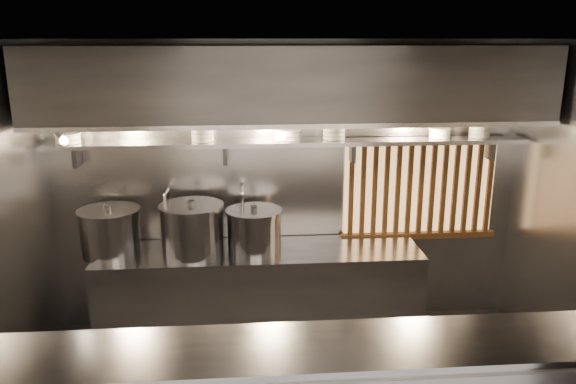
{
  "coord_description": "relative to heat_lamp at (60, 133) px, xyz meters",
  "views": [
    {
      "loc": [
        -0.43,
        -3.76,
        2.82
      ],
      "look_at": [
        -0.08,
        0.55,
        1.62
      ],
      "focal_mm": 35.0,
      "sensor_mm": 36.0,
      "label": 1
    }
  ],
  "objects": [
    {
      "name": "ceiling",
      "position": [
        1.9,
        -0.85,
        0.73
      ],
      "size": [
        4.5,
        4.5,
        0.0
      ],
      "primitive_type": "plane",
      "rotation": [
        3.14,
        0.0,
        0.0
      ],
      "color": "black",
      "rests_on": "wall_back"
    },
    {
      "name": "wall_back",
      "position": [
        1.9,
        0.65,
        -0.67
      ],
      "size": [
        4.5,
        0.0,
        4.5
      ],
      "primitive_type": "plane",
      "rotation": [
        1.57,
        0.0,
        0.0
      ],
      "color": "gray",
      "rests_on": "floor"
    },
    {
      "name": "cooking_bench",
      "position": [
        1.6,
        0.28,
        -1.62
      ],
      "size": [
        3.0,
        0.7,
        0.9
      ],
      "primitive_type": "cube",
      "color": "gray",
      "rests_on": "floor"
    },
    {
      "name": "bowl_shelf",
      "position": [
        1.9,
        0.47,
        -0.19
      ],
      "size": [
        4.4,
        0.34,
        0.04
      ],
      "primitive_type": "cube",
      "color": "gray",
      "rests_on": "wall_back"
    },
    {
      "name": "exhaust_hood",
      "position": [
        1.9,
        0.25,
        0.36
      ],
      "size": [
        4.4,
        0.81,
        0.65
      ],
      "color": "#2D2D30",
      "rests_on": "ceiling"
    },
    {
      "name": "wood_screen",
      "position": [
        3.2,
        0.6,
        -0.69
      ],
      "size": [
        1.56,
        0.09,
        1.04
      ],
      "color": "#FFBF72",
      "rests_on": "wall_back"
    },
    {
      "name": "faucet_left",
      "position": [
        0.75,
        0.52,
        -0.76
      ],
      "size": [
        0.04,
        0.3,
        0.5
      ],
      "color": "silver",
      "rests_on": "wall_back"
    },
    {
      "name": "faucet_right",
      "position": [
        1.45,
        0.52,
        -0.76
      ],
      "size": [
        0.04,
        0.3,
        0.5
      ],
      "color": "silver",
      "rests_on": "wall_back"
    },
    {
      "name": "heat_lamp",
      "position": [
        0.0,
        0.0,
        0.0
      ],
      "size": [
        0.25,
        0.35,
        0.2
      ],
      "color": "gray",
      "rests_on": "exhaust_hood"
    },
    {
      "name": "pendant_bulb",
      "position": [
        1.8,
        0.35,
        -0.11
      ],
      "size": [
        0.09,
        0.09,
        0.19
      ],
      "color": "#2D2D30",
      "rests_on": "exhaust_hood"
    },
    {
      "name": "stock_pot_left",
      "position": [
        0.25,
        0.3,
        -0.95
      ],
      "size": [
        0.57,
        0.57,
        0.46
      ],
      "rotation": [
        0.0,
        0.0,
        0.03
      ],
      "color": "gray",
      "rests_on": "cooking_bench"
    },
    {
      "name": "stock_pot_mid",
      "position": [
        0.99,
        0.24,
        -0.93
      ],
      "size": [
        0.63,
        0.63,
        0.51
      ],
      "rotation": [
        0.0,
        0.0,
        0.08
      ],
      "color": "gray",
      "rests_on": "cooking_bench"
    },
    {
      "name": "stock_pot_right",
      "position": [
        1.55,
        0.28,
        -0.97
      ],
      "size": [
        0.62,
        0.62,
        0.44
      ],
      "rotation": [
        0.0,
        0.0,
        0.22
      ],
      "color": "gray",
      "rests_on": "cooking_bench"
    },
    {
      "name": "bowl_stack_0",
      "position": [
        -0.09,
        0.47,
        -0.12
      ],
      "size": [
        0.23,
        0.23,
        0.09
      ],
      "color": "silver",
      "rests_on": "bowl_shelf"
    },
    {
      "name": "bowl_stack_1",
      "position": [
        1.1,
        0.47,
        -0.08
      ],
      "size": [
        0.22,
        0.22,
        0.17
      ],
      "color": "silver",
      "rests_on": "bowl_shelf"
    },
    {
      "name": "bowl_stack_2",
      "position": [
        1.9,
        0.47,
        -0.12
      ],
      "size": [
        0.2,
        0.2,
        0.09
      ],
      "color": "silver",
      "rests_on": "bowl_shelf"
    },
    {
      "name": "bowl_stack_3",
      "position": [
        2.3,
        0.47,
        -0.08
      ],
      "size": [
        0.22,
        0.22,
        0.17
      ],
      "color": "silver",
      "rests_on": "bowl_shelf"
    },
    {
      "name": "bowl_stack_4",
      "position": [
        3.31,
        0.47,
        -0.12
      ],
      "size": [
        0.21,
        0.21,
        0.09
      ],
      "color": "silver",
      "rests_on": "bowl_shelf"
    },
    {
      "name": "bowl_stack_5",
      "position": [
        3.69,
        0.47,
        -0.08
      ],
      "size": [
        0.21,
        0.21,
        0.17
      ],
      "color": "silver",
      "rests_on": "bowl_shelf"
    }
  ]
}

